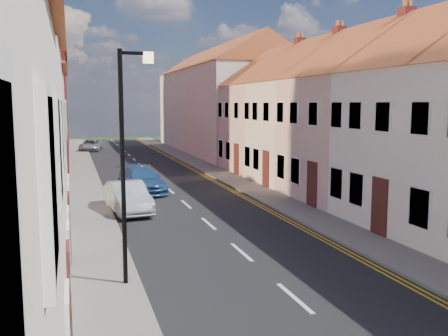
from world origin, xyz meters
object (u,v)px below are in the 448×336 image
lamppost (126,153)px  car_distant (91,145)px  car_far (142,180)px  car_mid (128,197)px

lamppost → car_distant: lamppost is taller
car_distant → lamppost: bearing=-80.6°
car_far → car_distant: (-1.64, 25.17, -0.07)m
car_far → car_distant: bearing=84.8°
lamppost → car_distant: (0.61, 39.17, -2.95)m
lamppost → car_mid: size_ratio=1.46×
lamppost → car_far: 14.47m
car_mid → car_far: size_ratio=0.91×
lamppost → car_distant: size_ratio=1.43×
car_far → car_mid: bearing=-113.7°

